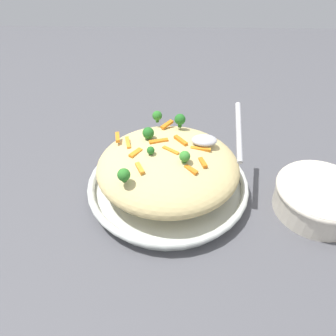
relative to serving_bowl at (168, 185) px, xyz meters
The scene contains 22 objects.
ground_plane 0.02m from the serving_bowl, ahead, with size 2.40×2.40×0.00m, color #4C4C51.
serving_bowl is the anchor object (origin of this frame).
pasta_mound 0.06m from the serving_bowl, ahead, with size 0.32×0.30×0.09m, color #D1BA7A.
carrot_piece_0 0.11m from the serving_bowl, 122.16° to the left, with size 0.04×0.01×0.01m, color orange.
carrot_piece_1 0.12m from the serving_bowl, behind, with size 0.03×0.01×0.01m, color orange.
carrot_piece_2 0.14m from the serving_bowl, 159.12° to the left, with size 0.04×0.01×0.01m, color orange.
carrot_piece_3 0.10m from the serving_bowl, 32.82° to the left, with size 0.04×0.01×0.01m, color orange.
carrot_piece_4 0.15m from the serving_bowl, 92.67° to the left, with size 0.04×0.01×0.01m, color orange.
carrot_piece_5 0.12m from the serving_bowl, 134.77° to the right, with size 0.03×0.01×0.01m, color orange.
carrot_piece_6 0.12m from the serving_bowl, 24.75° to the right, with size 0.03×0.01×0.01m, color orange.
carrot_piece_7 0.12m from the serving_bowl, 49.60° to the right, with size 0.03×0.01×0.01m, color orange.
carrot_piece_8 0.12m from the serving_bowl, 10.51° to the left, with size 0.04×0.01×0.01m, color orange.
carrot_piece_9 0.11m from the serving_bowl, 53.23° to the left, with size 0.04×0.01×0.01m, color orange.
carrot_piece_10 0.16m from the serving_bowl, 155.32° to the left, with size 0.03×0.01×0.01m, color orange.
broccoli_floret_0 0.12m from the serving_bowl, 44.82° to the right, with size 0.02×0.02×0.03m.
broccoli_floret_1 0.12m from the serving_bowl, 162.70° to the right, with size 0.02×0.02×0.02m.
broccoli_floret_2 0.16m from the serving_bowl, 76.40° to the left, with size 0.03×0.03×0.03m.
broccoli_floret_3 0.17m from the serving_bowl, 103.06° to the left, with size 0.02×0.02×0.03m.
broccoli_floret_4 0.13m from the serving_bowl, 132.08° to the left, with size 0.03×0.03×0.03m.
broccoli_floret_5 0.16m from the serving_bowl, 132.58° to the right, with size 0.03×0.03×0.03m.
serving_spoon 0.16m from the serving_bowl, 17.00° to the left, with size 0.11×0.15×0.07m.
companion_bowl 0.33m from the serving_bowl, ahead, with size 0.19×0.19×0.07m.
Camera 1 is at (0.01, -0.56, 0.55)m, focal length 35.45 mm.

